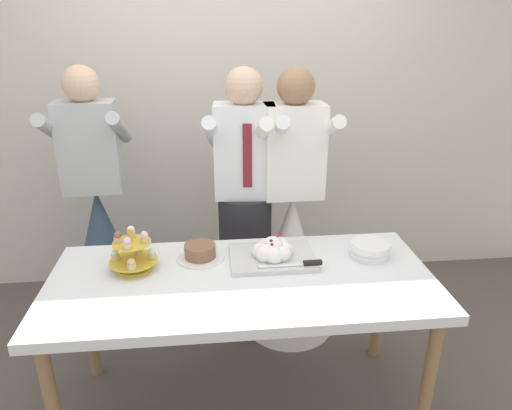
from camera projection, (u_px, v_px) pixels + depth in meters
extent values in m
plane|color=#564C47|center=(243.00, 404.00, 2.47)|extent=(8.00, 8.00, 0.00)
cube|color=beige|center=(226.00, 87.00, 3.25)|extent=(5.20, 0.10, 2.90)
cube|color=silver|center=(242.00, 282.00, 2.19)|extent=(1.80, 0.80, 0.05)
cylinder|color=olive|center=(428.00, 383.00, 2.11)|extent=(0.06, 0.06, 0.72)
cylinder|color=olive|center=(89.00, 320.00, 2.55)|extent=(0.06, 0.06, 0.72)
cylinder|color=olive|center=(379.00, 303.00, 2.70)|extent=(0.06, 0.06, 0.72)
cylinder|color=gold|center=(135.00, 268.00, 2.25)|extent=(0.17, 0.17, 0.01)
cylinder|color=gold|center=(132.00, 249.00, 2.21)|extent=(0.01, 0.01, 0.21)
cylinder|color=gold|center=(134.00, 260.00, 2.23)|extent=(0.23, 0.23, 0.01)
cylinder|color=#D1B784|center=(152.00, 256.00, 2.24)|extent=(0.04, 0.04, 0.03)
sphere|color=beige|center=(152.00, 252.00, 2.23)|extent=(0.04, 0.04, 0.04)
cylinder|color=#D1B784|center=(137.00, 249.00, 2.31)|extent=(0.04, 0.04, 0.03)
sphere|color=brown|center=(137.00, 245.00, 2.30)|extent=(0.04, 0.04, 0.04)
cylinder|color=#D1B784|center=(115.00, 257.00, 2.23)|extent=(0.04, 0.04, 0.03)
sphere|color=beige|center=(115.00, 253.00, 2.22)|extent=(0.04, 0.04, 0.04)
cylinder|color=#D1B784|center=(132.00, 266.00, 2.15)|extent=(0.04, 0.04, 0.03)
sphere|color=#D6B27A|center=(131.00, 262.00, 2.14)|extent=(0.04, 0.04, 0.04)
cylinder|color=gold|center=(132.00, 243.00, 2.20)|extent=(0.18, 0.18, 0.01)
cylinder|color=#D1B784|center=(145.00, 239.00, 2.19)|extent=(0.04, 0.04, 0.03)
sphere|color=#EAB7C6|center=(144.00, 235.00, 2.18)|extent=(0.04, 0.04, 0.04)
cylinder|color=#D1B784|center=(131.00, 234.00, 2.25)|extent=(0.04, 0.04, 0.03)
sphere|color=white|center=(131.00, 229.00, 2.24)|extent=(0.04, 0.04, 0.04)
cylinder|color=#D1B784|center=(118.00, 240.00, 2.19)|extent=(0.04, 0.04, 0.03)
sphere|color=brown|center=(118.00, 235.00, 2.18)|extent=(0.04, 0.04, 0.04)
cylinder|color=#D1B784|center=(128.00, 245.00, 2.13)|extent=(0.04, 0.04, 0.03)
sphere|color=#EAB7C6|center=(127.00, 241.00, 2.12)|extent=(0.04, 0.04, 0.04)
cube|color=silver|center=(272.00, 257.00, 2.33)|extent=(0.42, 0.31, 0.02)
sphere|color=white|center=(286.00, 250.00, 2.32)|extent=(0.08, 0.08, 0.08)
sphere|color=white|center=(281.00, 245.00, 2.36)|extent=(0.09, 0.09, 0.09)
sphere|color=white|center=(271.00, 244.00, 2.38)|extent=(0.07, 0.07, 0.07)
sphere|color=white|center=(266.00, 247.00, 2.34)|extent=(0.09, 0.09, 0.09)
sphere|color=white|center=(259.00, 251.00, 2.31)|extent=(0.08, 0.08, 0.08)
sphere|color=white|center=(265.00, 253.00, 2.27)|extent=(0.10, 0.10, 0.10)
sphere|color=white|center=(274.00, 256.00, 2.25)|extent=(0.09, 0.09, 0.09)
sphere|color=white|center=(283.00, 254.00, 2.28)|extent=(0.08, 0.08, 0.08)
sphere|color=white|center=(272.00, 247.00, 2.31)|extent=(0.11, 0.11, 0.11)
sphere|color=#B21923|center=(280.00, 234.00, 2.33)|extent=(0.02, 0.02, 0.02)
sphere|color=#2D1938|center=(274.00, 241.00, 2.29)|extent=(0.02, 0.02, 0.02)
sphere|color=#2D1938|center=(271.00, 241.00, 2.27)|extent=(0.02, 0.02, 0.02)
sphere|color=#B21923|center=(266.00, 245.00, 2.26)|extent=(0.02, 0.02, 0.02)
sphere|color=#B21923|center=(272.00, 245.00, 2.26)|extent=(0.02, 0.02, 0.02)
cube|color=silver|center=(282.00, 266.00, 2.22)|extent=(0.23, 0.02, 0.00)
cube|color=black|center=(313.00, 263.00, 2.23)|extent=(0.09, 0.03, 0.02)
cylinder|color=white|center=(369.00, 255.00, 2.37)|extent=(0.19, 0.19, 0.01)
cylinder|color=white|center=(370.00, 253.00, 2.36)|extent=(0.19, 0.19, 0.01)
cylinder|color=white|center=(369.00, 252.00, 2.35)|extent=(0.19, 0.19, 0.01)
cylinder|color=white|center=(369.00, 249.00, 2.36)|extent=(0.19, 0.19, 0.01)
cylinder|color=white|center=(369.00, 248.00, 2.35)|extent=(0.19, 0.19, 0.01)
cylinder|color=white|center=(369.00, 246.00, 2.34)|extent=(0.19, 0.19, 0.01)
cylinder|color=white|center=(370.00, 244.00, 2.34)|extent=(0.19, 0.19, 0.01)
cylinder|color=white|center=(200.00, 257.00, 2.34)|extent=(0.24, 0.24, 0.01)
cylinder|color=brown|center=(200.00, 251.00, 2.33)|extent=(0.16, 0.16, 0.07)
cylinder|color=#232328|center=(246.00, 263.00, 2.94)|extent=(0.32, 0.32, 0.92)
cube|color=white|center=(244.00, 151.00, 2.66)|extent=(0.35, 0.23, 0.54)
sphere|color=#D8B293|center=(244.00, 86.00, 2.53)|extent=(0.21, 0.21, 0.21)
cylinder|color=white|center=(212.00, 133.00, 2.62)|extent=(0.11, 0.49, 0.28)
cylinder|color=white|center=(280.00, 132.00, 2.63)|extent=(0.11, 0.49, 0.28)
cube|color=maroon|center=(247.00, 156.00, 2.57)|extent=(0.05, 0.02, 0.36)
cone|color=white|center=(290.00, 264.00, 2.93)|extent=(0.56, 0.56, 0.92)
cube|color=white|center=(294.00, 151.00, 2.66)|extent=(0.35, 0.21, 0.54)
sphere|color=#997054|center=(296.00, 86.00, 2.52)|extent=(0.21, 0.21, 0.21)
cylinder|color=white|center=(261.00, 134.00, 2.60)|extent=(0.09, 0.49, 0.28)
cylinder|color=white|center=(327.00, 132.00, 2.64)|extent=(0.09, 0.49, 0.28)
cone|color=#334760|center=(105.00, 257.00, 3.02)|extent=(0.56, 0.56, 0.92)
cube|color=#B2B7BC|center=(89.00, 147.00, 2.75)|extent=(0.35, 0.21, 0.54)
sphere|color=#D8B293|center=(81.00, 84.00, 2.61)|extent=(0.21, 0.21, 0.21)
cylinder|color=#B2B7BC|center=(52.00, 130.00, 2.68)|extent=(0.10, 0.49, 0.28)
cylinder|color=#B2B7BC|center=(120.00, 128.00, 2.73)|extent=(0.10, 0.49, 0.28)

